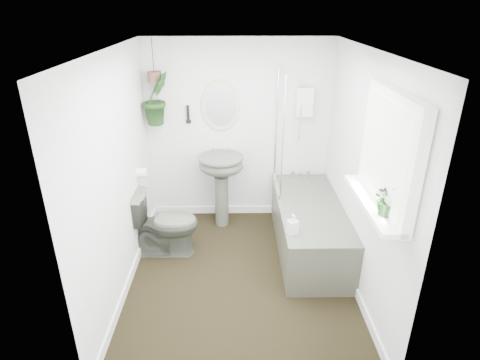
{
  "coord_description": "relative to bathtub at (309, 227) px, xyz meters",
  "views": [
    {
      "loc": [
        -0.05,
        -3.46,
        2.67
      ],
      "look_at": [
        0.0,
        0.15,
        1.05
      ],
      "focal_mm": 30.0,
      "sensor_mm": 36.0,
      "label": 1
    }
  ],
  "objects": [
    {
      "name": "floor",
      "position": [
        -0.8,
        -0.5,
        -0.3
      ],
      "size": [
        2.3,
        2.8,
        0.02
      ],
      "primitive_type": "cube",
      "color": "black",
      "rests_on": "ground"
    },
    {
      "name": "ceiling",
      "position": [
        -0.8,
        -0.5,
        2.02
      ],
      "size": [
        2.3,
        2.8,
        0.02
      ],
      "primitive_type": "cube",
      "color": "white",
      "rests_on": "ground"
    },
    {
      "name": "wall_back",
      "position": [
        -0.8,
        0.91,
        0.86
      ],
      "size": [
        2.3,
        0.02,
        2.3
      ],
      "primitive_type": "cube",
      "color": "white",
      "rests_on": "ground"
    },
    {
      "name": "wall_front",
      "position": [
        -0.8,
        -1.91,
        0.86
      ],
      "size": [
        2.3,
        0.02,
        2.3
      ],
      "primitive_type": "cube",
      "color": "white",
      "rests_on": "ground"
    },
    {
      "name": "wall_left",
      "position": [
        -1.96,
        -0.5,
        0.86
      ],
      "size": [
        0.02,
        2.8,
        2.3
      ],
      "primitive_type": "cube",
      "color": "white",
      "rests_on": "ground"
    },
    {
      "name": "wall_right",
      "position": [
        0.36,
        -0.5,
        0.86
      ],
      "size": [
        0.02,
        2.8,
        2.3
      ],
      "primitive_type": "cube",
      "color": "white",
      "rests_on": "ground"
    },
    {
      "name": "skirting",
      "position": [
        -0.8,
        -0.5,
        -0.24
      ],
      "size": [
        2.3,
        2.8,
        0.1
      ],
      "primitive_type": "cube",
      "color": "white",
      "rests_on": "floor"
    },
    {
      "name": "bathtub",
      "position": [
        0.0,
        0.0,
        0.0
      ],
      "size": [
        0.72,
        1.72,
        0.58
      ],
      "primitive_type": null,
      "color": "#495042",
      "rests_on": "floor"
    },
    {
      "name": "bath_screen",
      "position": [
        -0.33,
        0.49,
        0.99
      ],
      "size": [
        0.04,
        0.72,
        1.4
      ],
      "primitive_type": null,
      "color": "silver",
      "rests_on": "bathtub"
    },
    {
      "name": "shower_box",
      "position": [
        0.0,
        0.84,
        1.26
      ],
      "size": [
        0.2,
        0.1,
        0.35
      ],
      "primitive_type": "cube",
      "color": "white",
      "rests_on": "wall_back"
    },
    {
      "name": "oval_mirror",
      "position": [
        -1.02,
        0.87,
        1.21
      ],
      "size": [
        0.46,
        0.03,
        0.62
      ],
      "primitive_type": "ellipsoid",
      "color": "beige",
      "rests_on": "wall_back"
    },
    {
      "name": "wall_sconce",
      "position": [
        -1.42,
        0.86,
        1.11
      ],
      "size": [
        0.04,
        0.04,
        0.22
      ],
      "primitive_type": "cylinder",
      "color": "black",
      "rests_on": "wall_back"
    },
    {
      "name": "toilet_roll_holder",
      "position": [
        -1.9,
        0.2,
        0.61
      ],
      "size": [
        0.11,
        0.11,
        0.11
      ],
      "primitive_type": "cylinder",
      "rotation": [
        0.0,
        1.57,
        0.0
      ],
      "color": "white",
      "rests_on": "wall_left"
    },
    {
      "name": "window_recess",
      "position": [
        0.29,
        -1.2,
        1.36
      ],
      "size": [
        0.08,
        1.0,
        0.9
      ],
      "primitive_type": "cube",
      "color": "white",
      "rests_on": "wall_right"
    },
    {
      "name": "window_sill",
      "position": [
        0.22,
        -1.2,
        0.94
      ],
      "size": [
        0.18,
        1.0,
        0.04
      ],
      "primitive_type": "cube",
      "color": "white",
      "rests_on": "wall_right"
    },
    {
      "name": "window_blinds",
      "position": [
        0.24,
        -1.2,
        1.36
      ],
      "size": [
        0.01,
        0.86,
        0.76
      ],
      "primitive_type": "cube",
      "color": "white",
      "rests_on": "wall_right"
    },
    {
      "name": "toilet",
      "position": [
        -1.65,
        -0.03,
        0.09
      ],
      "size": [
        0.75,
        0.43,
        0.76
      ],
      "primitive_type": "imported",
      "rotation": [
        0.0,
        0.0,
        1.57
      ],
      "color": "#495042",
      "rests_on": "floor"
    },
    {
      "name": "pedestal_sink",
      "position": [
        -1.02,
        0.6,
        0.18
      ],
      "size": [
        0.62,
        0.55,
        0.95
      ],
      "primitive_type": null,
      "rotation": [
        0.0,
        0.0,
        -0.15
      ],
      "color": "#495042",
      "rests_on": "floor"
    },
    {
      "name": "sill_plant",
      "position": [
        0.25,
        -1.42,
        1.08
      ],
      "size": [
        0.24,
        0.21,
        0.25
      ],
      "primitive_type": "imported",
      "rotation": [
        0.0,
        0.0,
        -0.07
      ],
      "color": "black",
      "rests_on": "window_sill"
    },
    {
      "name": "hanging_plant",
      "position": [
        -1.77,
        0.75,
        1.33
      ],
      "size": [
        0.44,
        0.44,
        0.62
      ],
      "primitive_type": "imported",
      "rotation": [
        0.0,
        0.0,
        0.79
      ],
      "color": "black",
      "rests_on": "ceiling"
    },
    {
      "name": "soap_bottle",
      "position": [
        -0.29,
        -0.59,
        0.4
      ],
      "size": [
        0.12,
        0.13,
        0.21
      ],
      "primitive_type": "imported",
      "rotation": [
        0.0,
        0.0,
        0.38
      ],
      "color": "black",
      "rests_on": "bathtub"
    },
    {
      "name": "hanging_pot",
      "position": [
        -1.77,
        0.75,
        1.58
      ],
      "size": [
        0.16,
        0.16,
        0.12
      ],
      "primitive_type": "cylinder",
      "color": "brown",
      "rests_on": "ceiling"
    }
  ]
}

